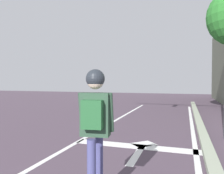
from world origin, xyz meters
TOP-DOWN VIEW (x-y plane):
  - lane_line_center at (0.41, 6.00)m, footprint 0.12×20.00m
  - lane_line_curbside at (3.31, 6.00)m, footprint 0.12×20.00m
  - stop_bar at (1.94, 6.84)m, footprint 3.06×0.40m
  - lane_arrow_stem at (2.09, 6.25)m, footprint 0.16×1.40m
  - lane_arrow_head at (2.09, 7.10)m, footprint 0.71×0.71m
  - curb_strip at (3.56, 6.00)m, footprint 0.24×24.00m
  - skater at (1.96, 4.22)m, footprint 0.46×0.63m
  - traffic_signal_mast at (2.90, 8.34)m, footprint 5.58×0.34m

SIDE VIEW (x-z plane):
  - lane_line_center at x=0.41m, z-range 0.00..0.01m
  - lane_line_curbside at x=3.31m, z-range 0.00..0.01m
  - stop_bar at x=1.94m, z-range 0.00..0.01m
  - lane_arrow_stem at x=2.09m, z-range 0.00..0.01m
  - lane_arrow_head at x=2.09m, z-range 0.00..0.01m
  - curb_strip at x=3.56m, z-range 0.00..0.14m
  - skater at x=1.96m, z-range 0.30..1.99m
  - traffic_signal_mast at x=2.90m, z-range 1.07..6.53m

